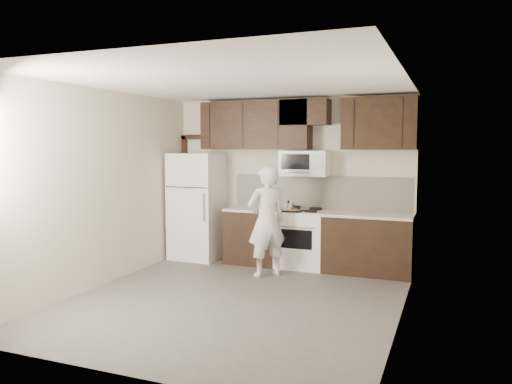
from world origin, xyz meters
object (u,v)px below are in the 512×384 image
Objects in this scene: microwave at (305,163)px; refrigerator at (197,206)px; stove at (302,238)px; person at (267,221)px.

microwave is 2.00m from refrigerator.
microwave reaches higher than stove.
stove is at bearing -160.54° from person.
person is at bearing -23.95° from refrigerator.
refrigerator is at bearing -174.85° from microwave.
refrigerator is 1.66m from person.
microwave is 0.42× the size of refrigerator.
stove is 1.20m from microwave.
person is at bearing -111.52° from microwave.
microwave is at bearing 90.10° from stove.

